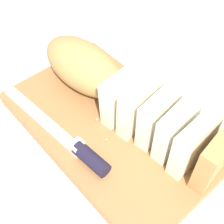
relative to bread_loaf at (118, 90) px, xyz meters
name	(u,v)px	position (x,y,z in m)	size (l,w,h in m)	color
ground_plane	(112,131)	(0.02, -0.03, -0.07)	(3.00, 3.00, 0.00)	silver
cutting_board	(112,127)	(0.02, -0.03, -0.06)	(0.40, 0.24, 0.03)	#9E6B3D
bread_loaf	(118,90)	(0.00, 0.00, 0.00)	(0.40, 0.13, 0.09)	tan
bread_knife	(78,148)	(0.03, -0.12, -0.04)	(0.27, 0.05, 0.02)	silver
crumb_near_knife	(125,136)	(0.06, -0.03, -0.04)	(0.00, 0.00, 0.00)	tan
crumb_near_loaf	(106,140)	(0.04, -0.07, -0.04)	(0.00, 0.00, 0.00)	tan
crumb_stray_left	(103,92)	(-0.05, 0.00, -0.04)	(0.00, 0.00, 0.00)	tan
crumb_stray_right	(97,119)	(0.00, -0.05, -0.04)	(0.01, 0.01, 0.01)	tan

